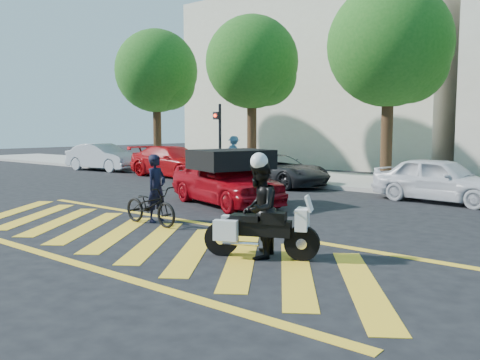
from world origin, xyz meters
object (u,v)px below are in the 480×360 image
Objects in this scene: red_convertible at (226,180)px; parked_far_left at (103,157)px; officer_bike at (156,188)px; parked_left at (174,162)px; officer_moto at (259,210)px; parked_mid_right at (440,180)px; bicycle at (150,205)px; parked_mid_left at (277,170)px; police_motorcycle at (259,230)px.

red_convertible is 1.00× the size of parked_far_left.
officer_bike reaches higher than parked_left.
red_convertible is 13.40m from parked_far_left.
red_convertible is (-4.35, 4.13, -0.11)m from officer_moto.
parked_mid_right is at bearing -39.10° from officer_bike.
bicycle is 0.43× the size of parked_mid_right.
parked_mid_left is (-2.07, 7.79, -0.20)m from officer_bike.
parked_mid_right is (4.57, 4.38, -0.05)m from red_convertible.
officer_moto is 14.62m from parked_left.
bicycle is at bearing -128.57° from parked_far_left.
parked_left is (5.27, 0.00, -0.00)m from parked_far_left.
red_convertible is at bearing -153.64° from parked_mid_left.
parked_far_left reaches higher than parked_left.
officer_moto is at bearing -99.67° from bicycle.
bicycle is at bearing -125.94° from officer_moto.
officer_moto is at bearing -115.80° from red_convertible.
parked_mid_left is at bearing 4.76° from officer_bike.
parked_mid_right is at bearing -89.59° from parked_left.
parked_left is at bearing -151.83° from officer_moto.
officer_bike is 4.06m from police_motorcycle.
parked_far_left reaches higher than bicycle.
police_motorcycle is (3.88, -1.13, -0.32)m from officer_bike.
red_convertible is 8.68m from parked_left.
parked_mid_right is at bearing -98.22° from parked_far_left.
parked_mid_left is at bearing 92.37° from parked_mid_right.
bicycle is 0.40× the size of parked_far_left.
parked_mid_left is at bearing -170.64° from officer_moto.
parked_far_left is (-12.52, 4.78, -0.03)m from red_convertible.
officer_bike is 0.33× the size of parked_left.
parked_mid_right is (0.21, 8.52, 0.19)m from police_motorcycle.
officer_bike is at bearing 139.41° from police_motorcycle.
red_convertible reaches higher than parked_far_left.
officer_bike is 4.03m from officer_moto.
bicycle is 0.40× the size of red_convertible.
parked_far_left reaches higher than parked_mid_right.
parked_mid_right is (4.09, 7.39, -0.12)m from officer_bike.
bicycle is (0.21, -0.37, -0.35)m from officer_bike.
parked_mid_right is (17.10, -0.40, -0.02)m from parked_far_left.
police_motorcycle is 10.72m from parked_mid_left.
parked_mid_right reaches higher than police_motorcycle.
police_motorcycle is (3.67, -0.77, 0.03)m from bicycle.
officer_moto is 0.35× the size of parked_left.
parked_mid_left reaches higher than police_motorcycle.
parked_far_left is at bearing 48.98° from officer_bike.
parked_far_left is (-13.21, 8.15, 0.25)m from bicycle.
parked_far_left reaches higher than parked_mid_left.
red_convertible is at bearing 112.18° from police_motorcycle.
officer_bike is at bearing -132.87° from parked_left.
parked_far_left is 5.27m from parked_left.
officer_bike reaches higher than bicycle.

